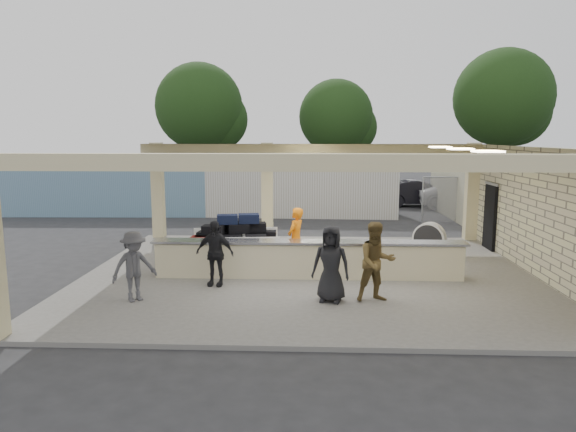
{
  "coord_description": "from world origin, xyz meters",
  "views": [
    {
      "loc": [
        0.02,
        -13.63,
        3.81
      ],
      "look_at": [
        -0.59,
        1.0,
        1.5
      ],
      "focal_mm": 32.0,
      "sensor_mm": 36.0,
      "label": 1
    }
  ],
  "objects_px": {
    "passenger_a": "(376,262)",
    "drum_fan": "(429,239)",
    "car_white_b": "(563,194)",
    "car_dark": "(419,193)",
    "passenger_c": "(134,266)",
    "container_white": "(265,187)",
    "car_white_a": "(469,195)",
    "luggage_cart": "(234,237)",
    "passenger_b": "(215,253)",
    "baggage_handler": "(296,239)",
    "passenger_d": "(331,264)",
    "baggage_counter": "(308,259)",
    "container_blue": "(105,187)"
  },
  "relations": [
    {
      "from": "container_blue",
      "to": "car_white_b",
      "type": "bearing_deg",
      "value": 5.32
    },
    {
      "from": "container_blue",
      "to": "baggage_counter",
      "type": "bearing_deg",
      "value": -50.61
    },
    {
      "from": "passenger_b",
      "to": "car_dark",
      "type": "relative_size",
      "value": 0.39
    },
    {
      "from": "luggage_cart",
      "to": "passenger_b",
      "type": "height_order",
      "value": "passenger_b"
    },
    {
      "from": "baggage_counter",
      "to": "car_white_b",
      "type": "distance_m",
      "value": 19.52
    },
    {
      "from": "passenger_c",
      "to": "container_white",
      "type": "bearing_deg",
      "value": 41.91
    },
    {
      "from": "passenger_c",
      "to": "passenger_b",
      "type": "bearing_deg",
      "value": -1.79
    },
    {
      "from": "drum_fan",
      "to": "passenger_b",
      "type": "height_order",
      "value": "passenger_b"
    },
    {
      "from": "passenger_d",
      "to": "passenger_b",
      "type": "bearing_deg",
      "value": 172.24
    },
    {
      "from": "baggage_counter",
      "to": "container_white",
      "type": "distance_m",
      "value": 11.69
    },
    {
      "from": "passenger_b",
      "to": "container_blue",
      "type": "bearing_deg",
      "value": 131.47
    },
    {
      "from": "baggage_counter",
      "to": "passenger_d",
      "type": "xyz_separation_m",
      "value": [
        0.51,
        -1.94,
        0.38
      ]
    },
    {
      "from": "car_dark",
      "to": "baggage_handler",
      "type": "bearing_deg",
      "value": 153.26
    },
    {
      "from": "drum_fan",
      "to": "passenger_b",
      "type": "distance_m",
      "value": 6.81
    },
    {
      "from": "passenger_b",
      "to": "car_white_b",
      "type": "relative_size",
      "value": 0.36
    },
    {
      "from": "passenger_a",
      "to": "car_dark",
      "type": "distance_m",
      "value": 17.22
    },
    {
      "from": "passenger_a",
      "to": "car_dark",
      "type": "bearing_deg",
      "value": 61.39
    },
    {
      "from": "baggage_handler",
      "to": "container_white",
      "type": "relative_size",
      "value": 0.14
    },
    {
      "from": "car_white_a",
      "to": "baggage_handler",
      "type": "bearing_deg",
      "value": 154.57
    },
    {
      "from": "luggage_cart",
      "to": "container_white",
      "type": "height_order",
      "value": "container_white"
    },
    {
      "from": "drum_fan",
      "to": "baggage_handler",
      "type": "xyz_separation_m",
      "value": [
        -4.04,
        -1.59,
        0.29
      ]
    },
    {
      "from": "baggage_counter",
      "to": "passenger_a",
      "type": "height_order",
      "value": "passenger_a"
    },
    {
      "from": "baggage_counter",
      "to": "car_dark",
      "type": "distance_m",
      "value": 15.92
    },
    {
      "from": "passenger_d",
      "to": "luggage_cart",
      "type": "bearing_deg",
      "value": 143.51
    },
    {
      "from": "container_blue",
      "to": "passenger_b",
      "type": "bearing_deg",
      "value": -59.75
    },
    {
      "from": "passenger_c",
      "to": "car_white_b",
      "type": "relative_size",
      "value": 0.35
    },
    {
      "from": "baggage_handler",
      "to": "container_white",
      "type": "xyz_separation_m",
      "value": [
        -1.79,
        10.67,
        0.38
      ]
    },
    {
      "from": "baggage_handler",
      "to": "passenger_c",
      "type": "distance_m",
      "value": 4.59
    },
    {
      "from": "car_white_b",
      "to": "car_dark",
      "type": "height_order",
      "value": "car_white_b"
    },
    {
      "from": "car_white_b",
      "to": "drum_fan",
      "type": "bearing_deg",
      "value": 140.92
    },
    {
      "from": "car_dark",
      "to": "baggage_counter",
      "type": "bearing_deg",
      "value": 155.59
    },
    {
      "from": "baggage_handler",
      "to": "passenger_d",
      "type": "distance_m",
      "value": 2.87
    },
    {
      "from": "passenger_c",
      "to": "car_white_a",
      "type": "distance_m",
      "value": 20.13
    },
    {
      "from": "passenger_a",
      "to": "car_dark",
      "type": "relative_size",
      "value": 0.43
    },
    {
      "from": "container_white",
      "to": "baggage_handler",
      "type": "bearing_deg",
      "value": -78.22
    },
    {
      "from": "baggage_handler",
      "to": "car_white_b",
      "type": "xyz_separation_m",
      "value": [
        13.69,
        13.44,
        -0.25
      ]
    },
    {
      "from": "passenger_a",
      "to": "passenger_b",
      "type": "distance_m",
      "value": 3.99
    },
    {
      "from": "drum_fan",
      "to": "passenger_a",
      "type": "xyz_separation_m",
      "value": [
        -2.16,
        -4.27,
        0.33
      ]
    },
    {
      "from": "luggage_cart",
      "to": "car_white_a",
      "type": "bearing_deg",
      "value": 44.17
    },
    {
      "from": "passenger_a",
      "to": "drum_fan",
      "type": "bearing_deg",
      "value": 49.45
    },
    {
      "from": "passenger_b",
      "to": "car_dark",
      "type": "distance_m",
      "value": 17.64
    },
    {
      "from": "passenger_b",
      "to": "passenger_c",
      "type": "distance_m",
      "value": 2.04
    },
    {
      "from": "passenger_c",
      "to": "container_white",
      "type": "relative_size",
      "value": 0.13
    },
    {
      "from": "passenger_c",
      "to": "container_white",
      "type": "xyz_separation_m",
      "value": [
        1.76,
        13.57,
        0.46
      ]
    },
    {
      "from": "passenger_a",
      "to": "car_white_a",
      "type": "xyz_separation_m",
      "value": [
        6.84,
        15.73,
        -0.29
      ]
    },
    {
      "from": "car_white_a",
      "to": "container_blue",
      "type": "relative_size",
      "value": 0.5
    },
    {
      "from": "drum_fan",
      "to": "baggage_handler",
      "type": "distance_m",
      "value": 4.35
    },
    {
      "from": "baggage_counter",
      "to": "container_blue",
      "type": "relative_size",
      "value": 0.81
    },
    {
      "from": "car_white_b",
      "to": "car_dark",
      "type": "relative_size",
      "value": 1.09
    },
    {
      "from": "container_white",
      "to": "passenger_a",
      "type": "bearing_deg",
      "value": -72.37
    }
  ]
}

